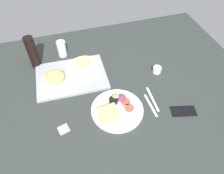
{
  "coord_description": "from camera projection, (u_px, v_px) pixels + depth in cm",
  "views": [
    {
      "loc": [
        -22.88,
        -79.84,
        100.81
      ],
      "look_at": [
        2.0,
        3.0,
        4.0
      ],
      "focal_mm": 34.26,
      "sensor_mm": 36.0,
      "label": 1
    }
  ],
  "objects": [
    {
      "name": "espresso_cup",
      "position": [
        157.0,
        70.0,
        1.43
      ],
      "size": [
        5.6,
        5.6,
        4.0
      ],
      "primitive_type": "cylinder",
      "color": "silver",
      "rests_on": "ground_plane"
    },
    {
      "name": "drinking_glass",
      "position": [
        62.0,
        49.0,
        1.52
      ],
      "size": [
        6.21,
        6.21,
        11.69
      ],
      "primitive_type": "cylinder",
      "color": "silver",
      "rests_on": "ground_plane"
    },
    {
      "name": "bread_plate_near",
      "position": [
        56.0,
        79.0,
        1.32
      ],
      "size": [
        20.52,
        20.52,
        9.69
      ],
      "color": "white",
      "rests_on": "serving_tray"
    },
    {
      "name": "cell_phone",
      "position": [
        183.0,
        111.0,
        1.22
      ],
      "size": [
        15.7,
        10.41,
        0.8
      ],
      "primitive_type": "cube",
      "rotation": [
        0.0,
        0.0,
        -0.24
      ],
      "color": "black",
      "rests_on": "ground_plane"
    },
    {
      "name": "ground_plane",
      "position": [
        110.0,
        97.0,
        1.32
      ],
      "size": [
        190.0,
        150.0,
        3.0
      ],
      "primitive_type": "cube",
      "color": "#282D2B"
    },
    {
      "name": "knife",
      "position": [
        153.0,
        99.0,
        1.28
      ],
      "size": [
        2.24,
        19.04,
        0.5
      ],
      "primitive_type": "cube",
      "rotation": [
        0.0,
        0.0,
        1.53
      ],
      "color": "#B7B7BC",
      "rests_on": "ground_plane"
    },
    {
      "name": "plate_with_salad",
      "position": [
        116.0,
        109.0,
        1.22
      ],
      "size": [
        29.91,
        29.91,
        5.4
      ],
      "color": "white",
      "rests_on": "ground_plane"
    },
    {
      "name": "bread_plate_far",
      "position": [
        84.0,
        65.0,
        1.43
      ],
      "size": [
        21.69,
        21.69,
        8.35
      ],
      "color": "white",
      "rests_on": "serving_tray"
    },
    {
      "name": "soda_bottle",
      "position": [
        32.0,
        52.0,
        1.4
      ],
      "size": [
        6.4,
        6.4,
        22.94
      ],
      "primitive_type": "cylinder",
      "color": "black",
      "rests_on": "ground_plane"
    },
    {
      "name": "fork",
      "position": [
        151.0,
        105.0,
        1.25
      ],
      "size": [
        1.78,
        17.03,
        0.5
      ],
      "primitive_type": "cube",
      "rotation": [
        0.0,
        0.0,
        1.59
      ],
      "color": "#B7B7BC",
      "rests_on": "ground_plane"
    },
    {
      "name": "serving_tray",
      "position": [
        71.0,
        76.0,
        1.4
      ],
      "size": [
        46.12,
        34.54,
        1.6
      ],
      "primitive_type": "cube",
      "rotation": [
        0.0,
        0.0,
        -0.03
      ],
      "color": "gray",
      "rests_on": "ground_plane"
    },
    {
      "name": "sticky_note",
      "position": [
        64.0,
        129.0,
        1.15
      ],
      "size": [
        6.81,
        6.81,
        0.12
      ],
      "primitive_type": "cube",
      "rotation": [
        0.0,
        0.0,
        0.25
      ],
      "color": "pink",
      "rests_on": "ground_plane"
    }
  ]
}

